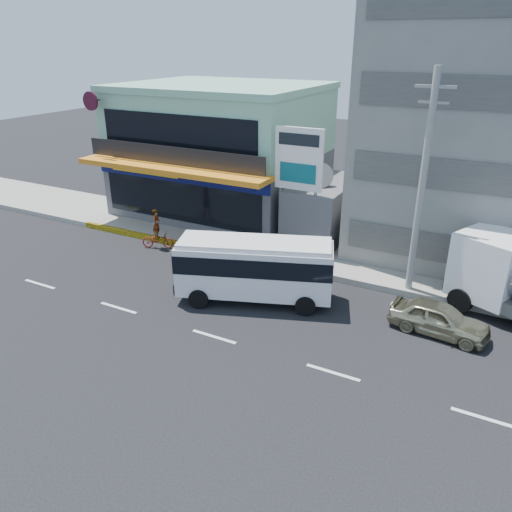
{
  "coord_description": "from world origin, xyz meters",
  "views": [
    {
      "loc": [
        9.43,
        -14.22,
        10.87
      ],
      "look_at": [
        0.05,
        3.48,
        2.2
      ],
      "focal_mm": 35.0,
      "sensor_mm": 36.0,
      "label": 1
    }
  ],
  "objects_px": {
    "satellite_dish": "(319,185)",
    "motorcycle_rider": "(158,235)",
    "shop_building": "(223,153)",
    "minibus": "(255,265)",
    "billboard": "(299,166)",
    "sedan": "(439,319)",
    "utility_pole_near": "(422,186)"
  },
  "relations": [
    {
      "from": "satellite_dish",
      "to": "motorcycle_rider",
      "type": "height_order",
      "value": "satellite_dish"
    },
    {
      "from": "shop_building",
      "to": "satellite_dish",
      "type": "distance_m",
      "value": 8.54
    },
    {
      "from": "utility_pole_near",
      "to": "minibus",
      "type": "height_order",
      "value": "utility_pole_near"
    },
    {
      "from": "utility_pole_near",
      "to": "sedan",
      "type": "distance_m",
      "value": 5.65
    },
    {
      "from": "utility_pole_near",
      "to": "motorcycle_rider",
      "type": "height_order",
      "value": "utility_pole_near"
    },
    {
      "from": "shop_building",
      "to": "motorcycle_rider",
      "type": "relative_size",
      "value": 5.42
    },
    {
      "from": "satellite_dish",
      "to": "utility_pole_near",
      "type": "relative_size",
      "value": 0.15
    },
    {
      "from": "minibus",
      "to": "sedan",
      "type": "xyz_separation_m",
      "value": [
        7.85,
        0.97,
        -1.05
      ]
    },
    {
      "from": "billboard",
      "to": "sedan",
      "type": "distance_m",
      "value": 10.47
    },
    {
      "from": "shop_building",
      "to": "billboard",
      "type": "relative_size",
      "value": 1.8
    },
    {
      "from": "shop_building",
      "to": "billboard",
      "type": "distance_m",
      "value": 8.92
    },
    {
      "from": "satellite_dish",
      "to": "billboard",
      "type": "distance_m",
      "value": 2.31
    },
    {
      "from": "shop_building",
      "to": "minibus",
      "type": "relative_size",
      "value": 1.72
    },
    {
      "from": "satellite_dish",
      "to": "motorcycle_rider",
      "type": "relative_size",
      "value": 0.66
    },
    {
      "from": "billboard",
      "to": "sedan",
      "type": "relative_size",
      "value": 1.77
    },
    {
      "from": "satellite_dish",
      "to": "minibus",
      "type": "bearing_deg",
      "value": -90.32
    },
    {
      "from": "satellite_dish",
      "to": "billboard",
      "type": "height_order",
      "value": "billboard"
    },
    {
      "from": "satellite_dish",
      "to": "minibus",
      "type": "xyz_separation_m",
      "value": [
        -0.04,
        -7.49,
        -1.86
      ]
    },
    {
      "from": "billboard",
      "to": "utility_pole_near",
      "type": "height_order",
      "value": "utility_pole_near"
    },
    {
      "from": "utility_pole_near",
      "to": "sedan",
      "type": "xyz_separation_m",
      "value": [
        1.81,
        -2.92,
        -4.49
      ]
    },
    {
      "from": "billboard",
      "to": "motorcycle_rider",
      "type": "relative_size",
      "value": 3.02
    },
    {
      "from": "shop_building",
      "to": "motorcycle_rider",
      "type": "bearing_deg",
      "value": -88.61
    },
    {
      "from": "minibus",
      "to": "motorcycle_rider",
      "type": "distance_m",
      "value": 8.36
    },
    {
      "from": "motorcycle_rider",
      "to": "utility_pole_near",
      "type": "bearing_deg",
      "value": 4.07
    },
    {
      "from": "shop_building",
      "to": "utility_pole_near",
      "type": "height_order",
      "value": "utility_pole_near"
    },
    {
      "from": "shop_building",
      "to": "minibus",
      "type": "xyz_separation_m",
      "value": [
        7.96,
        -10.43,
        -2.28
      ]
    },
    {
      "from": "minibus",
      "to": "motorcycle_rider",
      "type": "relative_size",
      "value": 3.15
    },
    {
      "from": "minibus",
      "to": "billboard",
      "type": "bearing_deg",
      "value": 94.61
    },
    {
      "from": "minibus",
      "to": "shop_building",
      "type": "bearing_deg",
      "value": 127.34
    },
    {
      "from": "minibus",
      "to": "motorcycle_rider",
      "type": "bearing_deg",
      "value": 159.52
    },
    {
      "from": "minibus",
      "to": "utility_pole_near",
      "type": "bearing_deg",
      "value": 32.77
    },
    {
      "from": "sedan",
      "to": "motorcycle_rider",
      "type": "height_order",
      "value": "motorcycle_rider"
    }
  ]
}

